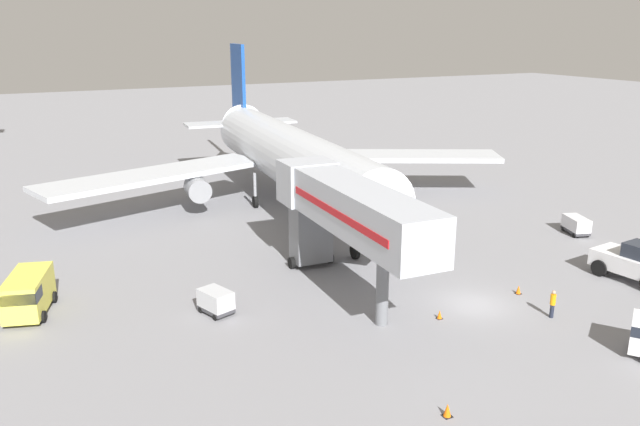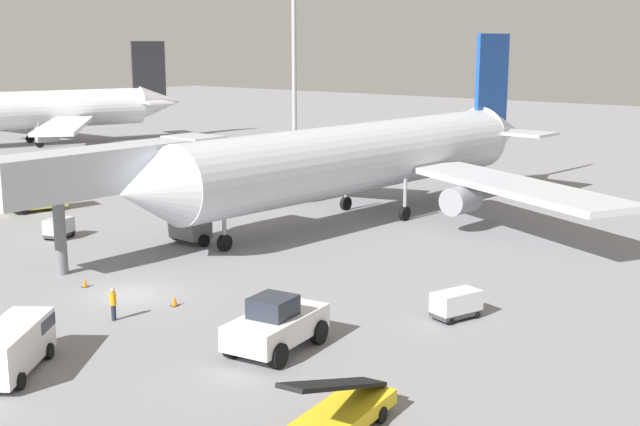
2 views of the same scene
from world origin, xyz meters
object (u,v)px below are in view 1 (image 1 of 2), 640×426
at_px(airplane_at_gate, 288,155).
at_px(ground_crew_worker_foreground, 553,303).
at_px(pushback_tug, 636,263).
at_px(safety_cone_alpha, 440,315).
at_px(baggage_cart_rear_right, 216,301).
at_px(service_van_rear_left, 28,293).
at_px(baggage_cart_near_left, 576,225).
at_px(safety_cone_charlie, 447,410).
at_px(safety_cone_bravo, 518,290).
at_px(jet_bridge, 343,209).

relative_size(airplane_at_gate, ground_crew_worker_foreground, 27.52).
xyz_separation_m(pushback_tug, safety_cone_alpha, (-14.79, 0.94, -0.94)).
bearing_deg(pushback_tug, baggage_cart_rear_right, 164.47).
distance_m(pushback_tug, service_van_rear_left, 37.37).
bearing_deg(baggage_cart_near_left, safety_cone_charlie, -147.35).
distance_m(airplane_at_gate, baggage_cart_rear_right, 23.46).
xyz_separation_m(safety_cone_alpha, safety_cone_bravo, (6.48, 0.70, 0.02)).
xyz_separation_m(ground_crew_worker_foreground, safety_cone_bravo, (0.69, 3.38, -0.60)).
relative_size(jet_bridge, baggage_cart_near_left, 5.98).
bearing_deg(safety_cone_charlie, service_van_rear_left, 129.17).
bearing_deg(ground_crew_worker_foreground, airplane_at_gate, 98.00).
xyz_separation_m(airplane_at_gate, safety_cone_alpha, (-1.84, -25.42, -4.51)).
xyz_separation_m(jet_bridge, baggage_cart_near_left, (22.09, 1.98, -4.60)).
height_order(jet_bridge, safety_cone_bravo, jet_bridge).
xyz_separation_m(pushback_tug, safety_cone_bravo, (-8.31, 1.65, -0.92)).
xyz_separation_m(airplane_at_gate, service_van_rear_left, (-22.50, -14.55, -3.44)).
bearing_deg(baggage_cart_near_left, safety_cone_alpha, -157.69).
height_order(jet_bridge, ground_crew_worker_foreground, jet_bridge).
height_order(pushback_tug, ground_crew_worker_foreground, pushback_tug).
relative_size(baggage_cart_near_left, ground_crew_worker_foreground, 1.67).
relative_size(airplane_at_gate, baggage_cart_rear_right, 19.56).
bearing_deg(ground_crew_worker_foreground, baggage_cart_near_left, 38.39).
bearing_deg(jet_bridge, safety_cone_bravo, -28.12).
height_order(airplane_at_gate, safety_cone_charlie, airplane_at_gate).
bearing_deg(baggage_cart_near_left, baggage_cart_rear_right, -177.05).
bearing_deg(airplane_at_gate, safety_cone_bravo, -79.37).
bearing_deg(safety_cone_alpha, airplane_at_gate, 85.86).
distance_m(airplane_at_gate, jet_bridge, 20.23).
height_order(jet_bridge, safety_cone_alpha, jet_bridge).
distance_m(safety_cone_alpha, safety_cone_bravo, 6.52).
relative_size(airplane_at_gate, service_van_rear_left, 9.40).
relative_size(airplane_at_gate, safety_cone_bravo, 82.41).
bearing_deg(ground_crew_worker_foreground, safety_cone_alpha, 155.22).
bearing_deg(airplane_at_gate, service_van_rear_left, -147.11).
height_order(baggage_cart_rear_right, safety_cone_charlie, baggage_cart_rear_right).
bearing_deg(service_van_rear_left, jet_bridge, -16.04).
distance_m(pushback_tug, safety_cone_bravo, 8.52).
xyz_separation_m(airplane_at_gate, pushback_tug, (12.95, -26.37, -3.56)).
distance_m(pushback_tug, ground_crew_worker_foreground, 9.17).
relative_size(service_van_rear_left, safety_cone_alpha, 9.44).
bearing_deg(safety_cone_bravo, baggage_cart_near_left, 29.52).
height_order(airplane_at_gate, safety_cone_bravo, airplane_at_gate).
height_order(airplane_at_gate, service_van_rear_left, airplane_at_gate).
xyz_separation_m(service_van_rear_left, ground_crew_worker_foreground, (26.45, -13.54, -0.45)).
bearing_deg(pushback_tug, safety_cone_charlie, -161.12).
xyz_separation_m(baggage_cart_rear_right, safety_cone_charlie, (5.67, -14.10, -0.49)).
bearing_deg(jet_bridge, safety_cone_alpha, -62.06).
distance_m(service_van_rear_left, safety_cone_bravo, 29.00).
relative_size(baggage_cart_rear_right, ground_crew_worker_foreground, 1.41).
height_order(ground_crew_worker_foreground, safety_cone_alpha, ground_crew_worker_foreground).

